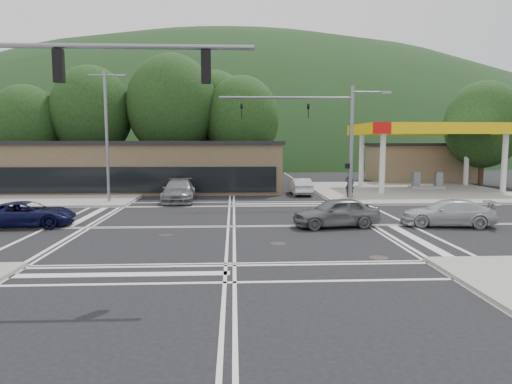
{
  "coord_description": "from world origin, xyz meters",
  "views": [
    {
      "loc": [
        0.14,
        -22.77,
        4.32
      ],
      "look_at": [
        1.42,
        3.14,
        1.4
      ],
      "focal_mm": 32.0,
      "sensor_mm": 36.0,
      "label": 1
    }
  ],
  "objects_px": {
    "car_queue_b": "(244,182)",
    "pedestrian": "(350,184)",
    "car_northbound": "(179,191)",
    "car_queue_a": "(300,186)",
    "car_grey_center": "(336,212)",
    "car_silver_east": "(447,213)",
    "car_blue_west": "(28,214)"
  },
  "relations": [
    {
      "from": "car_queue_a",
      "to": "pedestrian",
      "type": "xyz_separation_m",
      "value": [
        3.25,
        -2.96,
        0.44
      ]
    },
    {
      "from": "car_silver_east",
      "to": "car_queue_b",
      "type": "bearing_deg",
      "value": -139.7
    },
    {
      "from": "car_queue_b",
      "to": "car_northbound",
      "type": "height_order",
      "value": "car_queue_b"
    },
    {
      "from": "car_northbound",
      "to": "pedestrian",
      "type": "xyz_separation_m",
      "value": [
        12.51,
        0.93,
        0.33
      ]
    },
    {
      "from": "pedestrian",
      "to": "car_northbound",
      "type": "bearing_deg",
      "value": 1.78
    },
    {
      "from": "pedestrian",
      "to": "car_queue_b",
      "type": "bearing_deg",
      "value": -40.29
    },
    {
      "from": "pedestrian",
      "to": "car_queue_a",
      "type": "bearing_deg",
      "value": -44.76
    },
    {
      "from": "car_queue_a",
      "to": "car_northbound",
      "type": "bearing_deg",
      "value": 21.42
    },
    {
      "from": "car_northbound",
      "to": "car_queue_a",
      "type": "bearing_deg",
      "value": 20.03
    },
    {
      "from": "car_silver_east",
      "to": "car_blue_west",
      "type": "bearing_deg",
      "value": -82.6
    },
    {
      "from": "car_silver_east",
      "to": "pedestrian",
      "type": "relative_size",
      "value": 2.38
    },
    {
      "from": "car_silver_east",
      "to": "car_queue_b",
      "type": "xyz_separation_m",
      "value": [
        -10.03,
        16.86,
        0.12
      ]
    },
    {
      "from": "car_silver_east",
      "to": "car_queue_b",
      "type": "height_order",
      "value": "car_queue_b"
    },
    {
      "from": "pedestrian",
      "to": "car_grey_center",
      "type": "bearing_deg",
      "value": 69.76
    },
    {
      "from": "car_grey_center",
      "to": "car_queue_a",
      "type": "height_order",
      "value": "car_grey_center"
    },
    {
      "from": "car_silver_east",
      "to": "car_northbound",
      "type": "relative_size",
      "value": 0.85
    },
    {
      "from": "car_northbound",
      "to": "car_grey_center",
      "type": "bearing_deg",
      "value": -50.39
    },
    {
      "from": "car_silver_east",
      "to": "car_queue_a",
      "type": "relative_size",
      "value": 1.13
    },
    {
      "from": "car_queue_b",
      "to": "pedestrian",
      "type": "height_order",
      "value": "pedestrian"
    },
    {
      "from": "car_grey_center",
      "to": "car_queue_a",
      "type": "relative_size",
      "value": 1.07
    },
    {
      "from": "car_blue_west",
      "to": "car_northbound",
      "type": "height_order",
      "value": "car_northbound"
    },
    {
      "from": "car_grey_center",
      "to": "car_northbound",
      "type": "bearing_deg",
      "value": -147.06
    },
    {
      "from": "car_blue_west",
      "to": "car_queue_a",
      "type": "xyz_separation_m",
      "value": [
        15.77,
        13.0,
        0.03
      ]
    },
    {
      "from": "car_northbound",
      "to": "pedestrian",
      "type": "distance_m",
      "value": 12.55
    },
    {
      "from": "car_queue_b",
      "to": "car_northbound",
      "type": "xyz_separation_m",
      "value": [
        -4.76,
        -6.95,
        -0.01
      ]
    },
    {
      "from": "car_queue_b",
      "to": "pedestrian",
      "type": "relative_size",
      "value": 2.41
    },
    {
      "from": "car_blue_west",
      "to": "pedestrian",
      "type": "height_order",
      "value": "pedestrian"
    },
    {
      "from": "car_blue_west",
      "to": "car_grey_center",
      "type": "relative_size",
      "value": 1.06
    },
    {
      "from": "car_northbound",
      "to": "car_blue_west",
      "type": "bearing_deg",
      "value": -128.31
    },
    {
      "from": "car_blue_west",
      "to": "car_silver_east",
      "type": "bearing_deg",
      "value": -97.54
    },
    {
      "from": "car_queue_a",
      "to": "car_grey_center",
      "type": "bearing_deg",
      "value": 87.72
    },
    {
      "from": "car_queue_b",
      "to": "car_northbound",
      "type": "relative_size",
      "value": 0.86
    }
  ]
}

